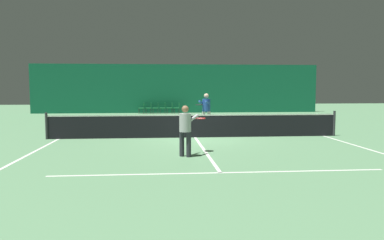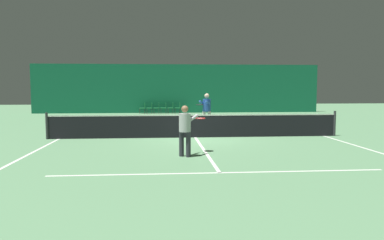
# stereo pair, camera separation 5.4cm
# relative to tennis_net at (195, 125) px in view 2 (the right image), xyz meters

# --- Properties ---
(ground_plane) EXTENTS (60.00, 60.00, 0.00)m
(ground_plane) POSITION_rel_tennis_net_xyz_m (0.00, 0.00, -0.51)
(ground_plane) COLOR #56845B
(backdrop_curtain) EXTENTS (23.00, 0.12, 3.89)m
(backdrop_curtain) POSITION_rel_tennis_net_xyz_m (0.00, 14.91, 1.43)
(backdrop_curtain) COLOR #146042
(backdrop_curtain) RESTS_ON ground
(court_line_baseline_far) EXTENTS (11.00, 0.10, 0.00)m
(court_line_baseline_far) POSITION_rel_tennis_net_xyz_m (0.00, 11.90, -0.51)
(court_line_baseline_far) COLOR silver
(court_line_baseline_far) RESTS_ON ground
(court_line_service_far) EXTENTS (8.25, 0.10, 0.00)m
(court_line_service_far) POSITION_rel_tennis_net_xyz_m (0.00, 6.40, -0.51)
(court_line_service_far) COLOR silver
(court_line_service_far) RESTS_ON ground
(court_line_service_near) EXTENTS (8.25, 0.10, 0.00)m
(court_line_service_near) POSITION_rel_tennis_net_xyz_m (0.00, -6.40, -0.51)
(court_line_service_near) COLOR silver
(court_line_service_near) RESTS_ON ground
(court_line_sideline_left) EXTENTS (0.10, 23.80, 0.00)m
(court_line_sideline_left) POSITION_rel_tennis_net_xyz_m (-5.50, 0.00, -0.51)
(court_line_sideline_left) COLOR silver
(court_line_sideline_left) RESTS_ON ground
(court_line_sideline_right) EXTENTS (0.10, 23.80, 0.00)m
(court_line_sideline_right) POSITION_rel_tennis_net_xyz_m (5.50, 0.00, -0.51)
(court_line_sideline_right) COLOR silver
(court_line_sideline_right) RESTS_ON ground
(court_line_centre) EXTENTS (0.10, 12.80, 0.00)m
(court_line_centre) POSITION_rel_tennis_net_xyz_m (0.00, 0.00, -0.51)
(court_line_centre) COLOR silver
(court_line_centre) RESTS_ON ground
(tennis_net) EXTENTS (12.00, 0.10, 1.07)m
(tennis_net) POSITION_rel_tennis_net_xyz_m (0.00, 0.00, 0.00)
(tennis_net) COLOR black
(tennis_net) RESTS_ON ground
(player_near) EXTENTS (1.02, 1.25, 1.53)m
(player_near) POSITION_rel_tennis_net_xyz_m (-0.68, -4.17, 0.38)
(player_near) COLOR #2D2D38
(player_near) RESTS_ON ground
(player_far) EXTENTS (0.95, 1.41, 1.76)m
(player_far) POSITION_rel_tennis_net_xyz_m (0.86, 3.28, 0.51)
(player_far) COLOR beige
(player_far) RESTS_ON ground
(courtside_chair_0) EXTENTS (0.44, 0.44, 0.84)m
(courtside_chair_0) POSITION_rel_tennis_net_xyz_m (-2.80, 14.36, -0.03)
(courtside_chair_0) COLOR #2D2D2D
(courtside_chair_0) RESTS_ON ground
(courtside_chair_1) EXTENTS (0.44, 0.44, 0.84)m
(courtside_chair_1) POSITION_rel_tennis_net_xyz_m (-2.24, 14.36, -0.03)
(courtside_chair_1) COLOR #2D2D2D
(courtside_chair_1) RESTS_ON ground
(courtside_chair_2) EXTENTS (0.44, 0.44, 0.84)m
(courtside_chair_2) POSITION_rel_tennis_net_xyz_m (-1.68, 14.36, -0.03)
(courtside_chair_2) COLOR #2D2D2D
(courtside_chair_2) RESTS_ON ground
(courtside_chair_3) EXTENTS (0.44, 0.44, 0.84)m
(courtside_chair_3) POSITION_rel_tennis_net_xyz_m (-1.13, 14.36, -0.03)
(courtside_chair_3) COLOR #2D2D2D
(courtside_chair_3) RESTS_ON ground
(courtside_chair_4) EXTENTS (0.44, 0.44, 0.84)m
(courtside_chair_4) POSITION_rel_tennis_net_xyz_m (-0.57, 14.36, -0.03)
(courtside_chair_4) COLOR #2D2D2D
(courtside_chair_4) RESTS_ON ground
(courtside_chair_5) EXTENTS (0.44, 0.44, 0.84)m
(courtside_chair_5) POSITION_rel_tennis_net_xyz_m (-0.02, 14.36, -0.03)
(courtside_chair_5) COLOR #2D2D2D
(courtside_chair_5) RESTS_ON ground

